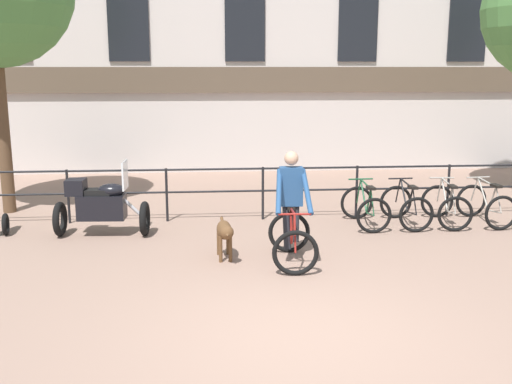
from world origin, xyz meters
name	(u,v)px	position (x,y,z in m)	size (l,w,h in m)	color
ground_plane	(305,334)	(0.00, 0.00, 0.00)	(60.00, 60.00, 0.00)	#8E7060
canal_railing	(263,184)	(0.00, 5.20, 0.71)	(15.05, 0.05, 1.05)	black
cyclist_with_bike	(292,213)	(0.21, 2.61, 0.76)	(0.74, 1.20, 1.70)	black
dog	(225,232)	(-0.82, 2.72, 0.46)	(0.27, 1.03, 0.65)	brown
parked_motorcycle	(101,205)	(-2.97, 4.27, 0.56)	(1.65, 0.71, 1.35)	black
parked_bicycle_near_lamp	(365,208)	(1.88, 4.54, 0.36)	(0.72, 1.14, 0.86)	black
parked_bicycle_mid_left	(406,207)	(2.67, 4.54, 0.36)	(0.72, 1.14, 0.86)	black
parked_bicycle_mid_right	(446,206)	(3.46, 4.54, 0.36)	(0.72, 1.15, 0.86)	black
parked_bicycle_far_end	(486,205)	(4.24, 4.54, 0.36)	(0.77, 1.17, 0.86)	black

